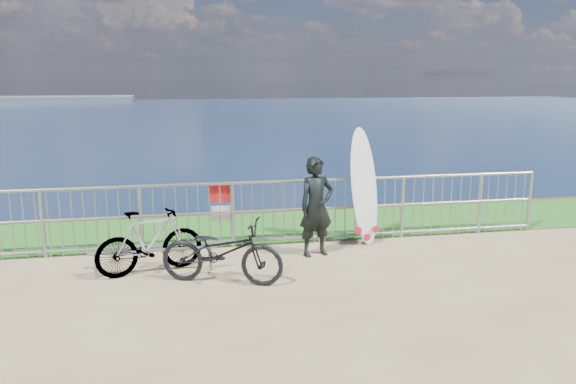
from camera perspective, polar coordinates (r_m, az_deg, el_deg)
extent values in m
plane|color=#1E611A|center=(10.68, -3.43, -3.65)|extent=(120.00, 120.00, 0.00)
cube|color=brown|center=(12.68, -4.01, -13.19)|extent=(120.00, 0.30, 5.00)
plane|color=#192C4B|center=(97.84, -10.12, 7.10)|extent=(260.00, 260.00, 0.00)
cube|color=#565E68|center=(182.28, -26.63, 8.42)|extent=(70.00, 12.00, 1.50)
cylinder|color=gray|center=(9.37, -2.64, 1.01)|extent=(10.00, 0.06, 0.06)
cylinder|color=gray|center=(9.48, -2.61, -1.93)|extent=(10.00, 0.05, 0.05)
cylinder|color=gray|center=(9.61, -2.58, -4.86)|extent=(10.00, 0.05, 0.05)
cylinder|color=gray|center=(9.65, -23.66, -3.02)|extent=(0.06, 0.06, 1.10)
cylinder|color=gray|center=(9.43, -14.74, -2.74)|extent=(0.06, 0.06, 1.10)
cylinder|color=gray|center=(9.43, -5.62, -2.39)|extent=(0.06, 0.06, 1.10)
cylinder|color=gray|center=(9.68, 3.26, -1.98)|extent=(0.06, 0.06, 1.10)
cylinder|color=gray|center=(10.14, 11.52, -1.56)|extent=(0.06, 0.06, 1.10)
cylinder|color=gray|center=(10.79, 18.91, -1.16)|extent=(0.06, 0.06, 1.10)
cylinder|color=gray|center=(11.32, 23.32, -0.91)|extent=(0.06, 0.06, 1.10)
cube|color=red|center=(9.40, -6.75, -0.15)|extent=(0.42, 0.02, 0.30)
cube|color=white|center=(9.39, -6.74, -0.16)|extent=(0.38, 0.01, 0.08)
cube|color=white|center=(9.47, -6.70, -2.17)|extent=(0.36, 0.02, 0.26)
imported|color=black|center=(8.93, 2.90, -1.51)|extent=(0.66, 0.51, 1.60)
ellipsoid|color=white|center=(9.64, 7.74, 0.63)|extent=(0.64, 0.60, 2.00)
cone|color=red|center=(9.65, 6.98, -3.73)|extent=(0.12, 0.22, 0.12)
cone|color=red|center=(9.75, 8.69, -3.62)|extent=(0.12, 0.22, 0.12)
cone|color=red|center=(9.73, 7.82, -4.42)|extent=(0.12, 0.22, 0.12)
imported|color=black|center=(7.87, -6.74, -6.03)|extent=(1.84, 1.18, 0.91)
imported|color=black|center=(8.45, -13.86, -4.91)|extent=(1.64, 0.92, 0.95)
cylinder|color=gray|center=(8.42, -13.50, -5.79)|extent=(1.84, 0.05, 0.05)
cylinder|color=gray|center=(8.56, -18.98, -7.09)|extent=(0.04, 0.04, 0.36)
cylinder|color=gray|center=(8.47, -7.85, -6.73)|extent=(0.04, 0.04, 0.36)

